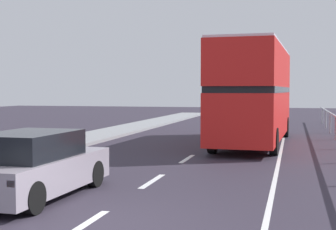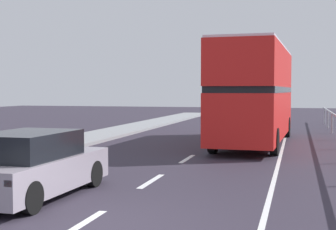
# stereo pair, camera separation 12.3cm
# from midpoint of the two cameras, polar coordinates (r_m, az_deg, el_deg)

# --- Properties ---
(ground_plane) EXTENTS (74.82, 120.00, 0.10)m
(ground_plane) POSITION_cam_midpoint_polar(r_m,az_deg,el_deg) (9.04, -9.47, -12.62)
(ground_plane) COLOR #2F2936
(lane_paint_markings) EXTENTS (3.21, 46.00, 0.01)m
(lane_paint_markings) POSITION_cam_midpoint_polar(r_m,az_deg,el_deg) (17.02, 8.78, -5.11)
(lane_paint_markings) COLOR silver
(lane_paint_markings) RESTS_ON ground
(double_decker_bus_red) EXTENTS (2.89, 10.43, 4.25)m
(double_decker_bus_red) POSITION_cam_midpoint_polar(r_m,az_deg,el_deg) (21.88, 10.22, 2.62)
(double_decker_bus_red) COLOR red
(double_decker_bus_red) RESTS_ON ground
(hatchback_car_near) EXTENTS (1.93, 4.26, 1.45)m
(hatchback_car_near) POSITION_cam_midpoint_polar(r_m,az_deg,el_deg) (11.32, -15.16, -5.67)
(hatchback_car_near) COLOR gray
(hatchback_car_near) RESTS_ON ground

